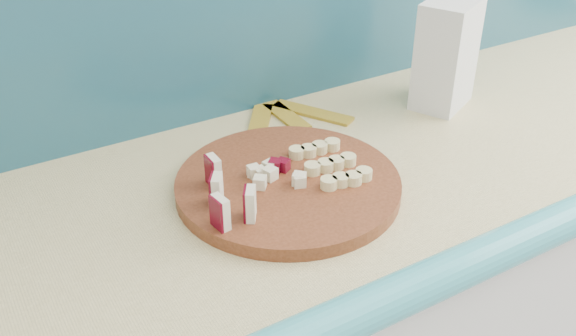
# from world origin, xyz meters

# --- Properties ---
(kitchen_counter) EXTENTS (2.20, 0.63, 0.91)m
(kitchen_counter) POSITION_xyz_m (0.10, 1.50, 0.46)
(kitchen_counter) COLOR silver
(kitchen_counter) RESTS_ON ground
(cutting_board) EXTENTS (0.39, 0.39, 0.02)m
(cutting_board) POSITION_xyz_m (-0.23, 1.48, 0.92)
(cutting_board) COLOR #47210F
(cutting_board) RESTS_ON kitchen_counter
(apple_wedges) EXTENTS (0.06, 0.14, 0.05)m
(apple_wedges) POSITION_xyz_m (-0.35, 1.46, 0.96)
(apple_wedges) COLOR beige
(apple_wedges) RESTS_ON cutting_board
(apple_chunks) EXTENTS (0.05, 0.06, 0.02)m
(apple_chunks) POSITION_xyz_m (-0.26, 1.48, 0.94)
(apple_chunks) COLOR #F4E7C3
(apple_chunks) RESTS_ON cutting_board
(banana_slices) EXTENTS (0.10, 0.14, 0.02)m
(banana_slices) POSITION_xyz_m (-0.16, 1.48, 0.94)
(banana_slices) COLOR #CFC07E
(banana_slices) RESTS_ON cutting_board
(flour_bag) EXTENTS (0.15, 0.13, 0.21)m
(flour_bag) POSITION_xyz_m (0.20, 1.60, 1.02)
(flour_bag) COLOR silver
(flour_bag) RESTS_ON kitchen_counter
(banana_peel) EXTENTS (0.23, 0.19, 0.01)m
(banana_peel) POSITION_xyz_m (-0.11, 1.71, 0.91)
(banana_peel) COLOR gold
(banana_peel) RESTS_ON kitchen_counter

